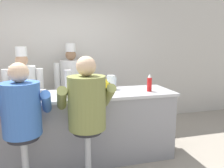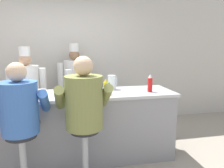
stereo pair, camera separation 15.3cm
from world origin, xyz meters
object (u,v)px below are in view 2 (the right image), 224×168
breakfast_plate (74,95)px  napkin_dispenser_chrome (41,94)px  coffee_mug_blue (14,96)px  cup_stack_steel (69,81)px  mustard_bottle_yellow (106,87)px  water_pitcher_clear (112,82)px  ketchup_bottle_red (150,84)px  cook_in_whites_far (75,82)px  cereal_bowl (7,93)px  diner_seated_blue (20,111)px  diner_seated_olive (84,105)px  hot_sauce_bottle_orange (109,88)px  cook_in_whites_near (27,91)px

breakfast_plate → napkin_dispenser_chrome: 0.41m
coffee_mug_blue → cup_stack_steel: size_ratio=0.42×
mustard_bottle_yellow → water_pitcher_clear: (0.16, 0.36, 0.00)m
breakfast_plate → napkin_dispenser_chrome: size_ratio=2.12×
ketchup_bottle_red → cook_in_whites_far: (-1.00, 1.37, -0.18)m
cereal_bowl → mustard_bottle_yellow: bearing=-9.7°
breakfast_plate → cup_stack_steel: size_ratio=0.79×
mustard_bottle_yellow → water_pitcher_clear: bearing=65.8°
breakfast_plate → cook_in_whites_far: bearing=86.7°
ketchup_bottle_red → water_pitcher_clear: size_ratio=1.19×
coffee_mug_blue → cup_stack_steel: bearing=25.3°
water_pitcher_clear → cereal_bowl: (-1.45, -0.13, -0.08)m
ketchup_bottle_red → diner_seated_blue: (-1.67, -0.47, -0.16)m
coffee_mug_blue → breakfast_plate: bearing=0.9°
cup_stack_steel → diner_seated_blue: 0.93m
coffee_mug_blue → diner_seated_olive: (0.82, -0.41, -0.05)m
hot_sauce_bottle_orange → coffee_mug_blue: bearing=-178.2°
mustard_bottle_yellow → diner_seated_blue: (-1.02, -0.42, -0.14)m
napkin_dispenser_chrome → coffee_mug_blue: bearing=175.2°
coffee_mug_blue → cook_in_whites_far: 1.65m
cereal_bowl → cup_stack_steel: cup_stack_steel is taller
ketchup_bottle_red → cook_in_whites_near: 2.04m
cereal_bowl → diner_seated_blue: 0.70m
breakfast_plate → cook_in_whites_near: cook_in_whites_near is taller
coffee_mug_blue → cook_in_whites_far: bearing=60.4°
coffee_mug_blue → diner_seated_olive: size_ratio=0.09×
coffee_mug_blue → cook_in_whites_far: cook_in_whites_far is taller
ketchup_bottle_red → cup_stack_steel: size_ratio=0.80×
hot_sauce_bottle_orange → cook_in_whites_far: bearing=105.9°
water_pitcher_clear → napkin_dispenser_chrome: (-1.00, -0.38, -0.05)m
mustard_bottle_yellow → breakfast_plate: 0.44m
cook_in_whites_far → diner_seated_olive: bearing=-89.6°
hot_sauce_bottle_orange → water_pitcher_clear: bearing=71.0°
ketchup_bottle_red → diner_seated_blue: bearing=-164.2°
ketchup_bottle_red → napkin_dispenser_chrome: size_ratio=2.15×
hot_sauce_bottle_orange → diner_seated_olive: (-0.38, -0.45, -0.09)m
hot_sauce_bottle_orange → diner_seated_olive: bearing=-130.4°
water_pitcher_clear → cook_in_whites_near: bearing=155.4°
ketchup_bottle_red → diner_seated_olive: size_ratio=0.17×
diner_seated_blue → hot_sauce_bottle_orange: bearing=23.1°
napkin_dispenser_chrome → diner_seated_blue: (-0.18, -0.39, -0.10)m
ketchup_bottle_red → water_pitcher_clear: bearing=148.7°
ketchup_bottle_red → coffee_mug_blue: (-1.81, -0.06, -0.08)m
breakfast_plate → hot_sauce_bottle_orange: bearing=3.3°
mustard_bottle_yellow → napkin_dispenser_chrome: bearing=-178.2°
cup_stack_steel → cook_in_whites_far: (0.13, 1.11, -0.22)m
diner_seated_olive → water_pitcher_clear: bearing=57.3°
cup_stack_steel → napkin_dispenser_chrome: size_ratio=2.67×
coffee_mug_blue → diner_seated_blue: bearing=-71.2°
mustard_bottle_yellow → diner_seated_olive: 0.54m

